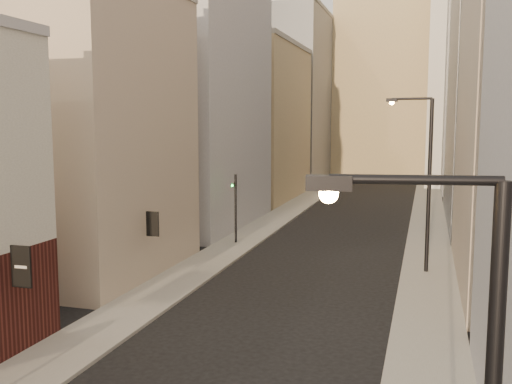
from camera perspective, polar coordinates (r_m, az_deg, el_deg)
name	(u,v)px	position (r m, az deg, el deg)	size (l,w,h in m)	color
sidewalk_left	(297,205)	(59.30, 4.17, -1.33)	(3.00, 140.00, 0.15)	gray
sidewalk_right	(428,211)	(57.93, 16.83, -1.81)	(3.00, 140.00, 0.15)	gray
left_bldg_beige	(92,133)	(33.64, -16.11, 5.65)	(8.00, 12.00, 16.00)	#B5A38F
left_bldg_grey	(199,106)	(47.90, -5.68, 8.59)	(8.00, 16.00, 20.00)	#A1A1A7
left_bldg_tan	(260,124)	(64.89, 0.43, 6.86)	(8.00, 18.00, 17.00)	tan
left_bldg_wingrid	(299,99)	(84.35, 4.29, 9.25)	(8.00, 20.00, 24.00)	gray
right_bldg_wingrid	(503,70)	(52.80, 23.43, 11.17)	(8.00, 20.00, 26.00)	gray
clock_tower	(383,65)	(95.00, 12.57, 12.25)	(14.00, 14.00, 44.90)	tan
white_tower	(461,45)	(81.00, 19.85, 13.65)	(8.00, 8.00, 41.50)	silver
streetlamp_mid	(425,174)	(33.45, 16.52, 1.70)	(2.62, 0.51, 10.00)	black
traffic_light_left	(236,195)	(40.14, -2.05, -0.34)	(0.59, 0.51, 5.00)	black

